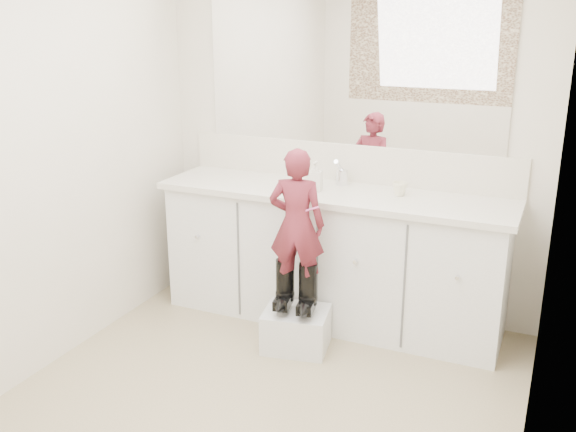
% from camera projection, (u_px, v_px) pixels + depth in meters
% --- Properties ---
extents(floor, '(3.00, 3.00, 0.00)m').
position_uv_depth(floor, '(248.00, 416.00, 3.28)').
color(floor, '#877A58').
rests_on(floor, ground).
extents(wall_back, '(2.60, 0.00, 2.60)m').
position_uv_depth(wall_back, '(349.00, 135.00, 4.22)').
color(wall_back, beige).
rests_on(wall_back, floor).
extents(wall_left, '(0.00, 3.00, 3.00)m').
position_uv_depth(wall_left, '(27.00, 163.00, 3.42)').
color(wall_left, beige).
rests_on(wall_left, floor).
extents(wall_right, '(0.00, 3.00, 3.00)m').
position_uv_depth(wall_right, '(549.00, 226.00, 2.41)').
color(wall_right, beige).
rests_on(wall_right, floor).
extents(vanity_cabinet, '(2.20, 0.55, 0.85)m').
position_uv_depth(vanity_cabinet, '(332.00, 258.00, 4.22)').
color(vanity_cabinet, silver).
rests_on(vanity_cabinet, floor).
extents(countertop, '(2.28, 0.58, 0.04)m').
position_uv_depth(countertop, '(333.00, 194.00, 4.07)').
color(countertop, beige).
rests_on(countertop, vanity_cabinet).
extents(backsplash, '(2.28, 0.03, 0.25)m').
position_uv_depth(backsplash, '(348.00, 163.00, 4.27)').
color(backsplash, beige).
rests_on(backsplash, countertop).
extents(mirror, '(2.00, 0.02, 1.00)m').
position_uv_depth(mirror, '(351.00, 67.00, 4.08)').
color(mirror, white).
rests_on(mirror, wall_back).
extents(faucet, '(0.08, 0.08, 0.10)m').
position_uv_depth(faucet, '(342.00, 177.00, 4.19)').
color(faucet, silver).
rests_on(faucet, countertop).
extents(cup, '(0.11, 0.11, 0.09)m').
position_uv_depth(cup, '(400.00, 189.00, 3.95)').
color(cup, beige).
rests_on(cup, countertop).
extents(soap_bottle, '(0.09, 0.09, 0.19)m').
position_uv_depth(soap_bottle, '(315.00, 176.00, 4.05)').
color(soap_bottle, silver).
rests_on(soap_bottle, countertop).
extents(step_stool, '(0.44, 0.38, 0.25)m').
position_uv_depth(step_stool, '(296.00, 329.00, 3.91)').
color(step_stool, silver).
rests_on(step_stool, floor).
extents(boot_left, '(0.15, 0.23, 0.32)m').
position_uv_depth(boot_left, '(285.00, 285.00, 3.86)').
color(boot_left, black).
rests_on(boot_left, step_stool).
extents(boot_right, '(0.15, 0.23, 0.32)m').
position_uv_depth(boot_right, '(308.00, 289.00, 3.80)').
color(boot_right, black).
rests_on(boot_right, step_stool).
extents(toddler, '(0.36, 0.27, 0.90)m').
position_uv_depth(toddler, '(297.00, 224.00, 3.71)').
color(toddler, '#A13145').
rests_on(toddler, step_stool).
extents(toothbrush, '(0.14, 0.04, 0.06)m').
position_uv_depth(toothbrush, '(307.00, 210.00, 3.64)').
color(toothbrush, pink).
rests_on(toothbrush, toddler).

